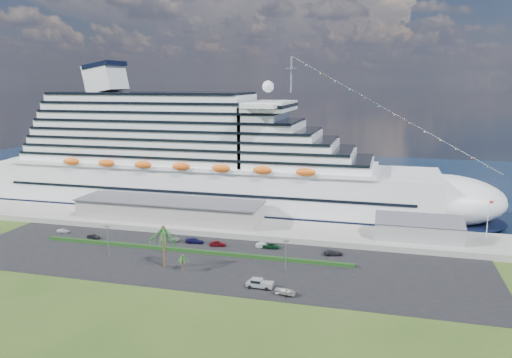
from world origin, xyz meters
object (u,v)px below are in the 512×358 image
(pickup_truck, at_px, (259,283))
(boat_trailer, at_px, (285,291))
(cruise_ship, at_px, (205,163))
(parked_car_3, at_px, (195,241))

(pickup_truck, bearing_deg, boat_trailer, -20.58)
(cruise_ship, xyz_separation_m, parked_car_3, (11.73, -40.39, -15.81))
(cruise_ship, bearing_deg, parked_car_3, -73.81)
(parked_car_3, xyz_separation_m, pickup_truck, (25.86, -25.92, 0.40))
(cruise_ship, relative_size, boat_trailer, 33.96)
(cruise_ship, bearing_deg, pickup_truck, -60.45)
(pickup_truck, xyz_separation_m, boat_trailer, (6.41, -2.41, -0.13))
(cruise_ship, bearing_deg, boat_trailer, -57.37)
(cruise_ship, height_order, parked_car_3, cruise_ship)
(parked_car_3, xyz_separation_m, boat_trailer, (32.27, -28.33, 0.27))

